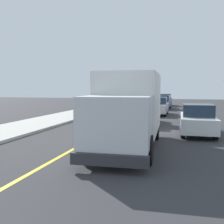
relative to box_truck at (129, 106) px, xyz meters
The scene contains 7 objects.
centre_line_yellow 2.79m from the box_truck, behind, with size 0.16×56.00×0.01m, color gold.
box_truck is the anchor object (origin of this frame).
parked_car_near 7.75m from the box_truck, 93.00° to the left, with size 1.91×4.44×1.67m.
parked_car_mid 14.42m from the box_truck, 90.32° to the left, with size 1.80×4.40×1.67m.
parked_car_far 21.61m from the box_truck, 90.45° to the left, with size 1.97×4.47×1.67m.
parked_car_furthest 27.42m from the box_truck, 90.61° to the left, with size 1.82×4.41×1.67m.
parked_van_across 5.17m from the box_truck, 53.21° to the left, with size 1.87×4.43×1.67m.
Camera 1 is at (4.43, -1.72, 2.59)m, focal length 43.71 mm.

